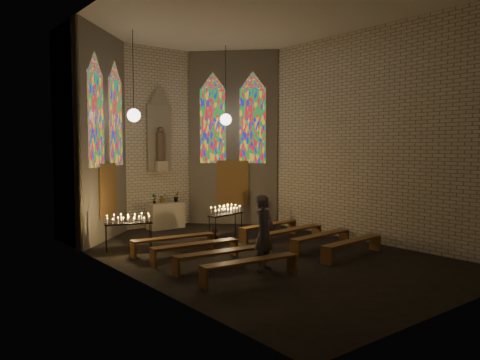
% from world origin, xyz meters
% --- Properties ---
extents(floor, '(12.00, 12.00, 0.00)m').
position_xyz_m(floor, '(0.00, 0.00, 0.00)').
color(floor, black).
rests_on(floor, ground).
extents(room, '(8.22, 12.43, 7.00)m').
position_xyz_m(room, '(-0.00, 3.37, 3.72)').
color(room, beige).
rests_on(room, ground).
extents(altar, '(1.40, 0.60, 1.00)m').
position_xyz_m(altar, '(0.00, 5.45, 0.50)').
color(altar, '#C0B79C').
rests_on(altar, ground).
extents(flower_vase_left, '(0.21, 0.15, 0.38)m').
position_xyz_m(flower_vase_left, '(-0.51, 5.41, 1.19)').
color(flower_vase_left, '#4C723F').
rests_on(flower_vase_left, altar).
extents(flower_vase_center, '(0.38, 0.36, 0.35)m').
position_xyz_m(flower_vase_center, '(-0.09, 5.55, 1.17)').
color(flower_vase_center, '#4C723F').
rests_on(flower_vase_center, altar).
extents(flower_vase_right, '(0.24, 0.19, 0.41)m').
position_xyz_m(flower_vase_right, '(0.49, 5.46, 1.21)').
color(flower_vase_right, '#4C723F').
rests_on(flower_vase_right, altar).
extents(aisle_flower_pot, '(0.26, 0.26, 0.43)m').
position_xyz_m(aisle_flower_pot, '(0.04, 2.20, 0.21)').
color(aisle_flower_pot, '#4C723F').
rests_on(aisle_flower_pot, ground).
extents(votive_stand_left, '(1.45, 0.77, 1.04)m').
position_xyz_m(votive_stand_left, '(-2.77, 2.75, 0.89)').
color(votive_stand_left, black).
rests_on(votive_stand_left, ground).
extents(votive_stand_right, '(1.54, 0.72, 1.10)m').
position_xyz_m(votive_stand_right, '(0.55, 2.26, 0.94)').
color(votive_stand_right, black).
rests_on(votive_stand_right, ground).
extents(pew_left_0, '(2.57, 0.62, 0.49)m').
position_xyz_m(pew_left_0, '(-1.88, 1.56, 0.40)').
color(pew_left_0, brown).
rests_on(pew_left_0, ground).
extents(pew_right_0, '(2.57, 0.62, 0.49)m').
position_xyz_m(pew_right_0, '(1.88, 1.56, 0.40)').
color(pew_right_0, brown).
rests_on(pew_right_0, ground).
extents(pew_left_1, '(2.57, 0.62, 0.49)m').
position_xyz_m(pew_left_1, '(-1.88, 0.36, 0.40)').
color(pew_left_1, brown).
rests_on(pew_left_1, ground).
extents(pew_right_1, '(2.57, 0.62, 0.49)m').
position_xyz_m(pew_right_1, '(1.88, 0.36, 0.40)').
color(pew_right_1, brown).
rests_on(pew_right_1, ground).
extents(pew_left_2, '(2.57, 0.62, 0.49)m').
position_xyz_m(pew_left_2, '(-1.88, -0.84, 0.40)').
color(pew_left_2, brown).
rests_on(pew_left_2, ground).
extents(pew_right_2, '(2.57, 0.62, 0.49)m').
position_xyz_m(pew_right_2, '(1.88, -0.84, 0.40)').
color(pew_right_2, brown).
rests_on(pew_right_2, ground).
extents(pew_left_3, '(2.57, 0.62, 0.49)m').
position_xyz_m(pew_left_3, '(-1.88, -2.04, 0.40)').
color(pew_left_3, brown).
rests_on(pew_left_3, ground).
extents(pew_right_3, '(2.57, 0.62, 0.49)m').
position_xyz_m(pew_right_3, '(1.88, -2.04, 0.40)').
color(pew_right_3, brown).
rests_on(pew_right_3, ground).
extents(visitor, '(0.83, 0.70, 1.93)m').
position_xyz_m(visitor, '(-1.05, -1.58, 0.97)').
color(visitor, '#565560').
rests_on(visitor, ground).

